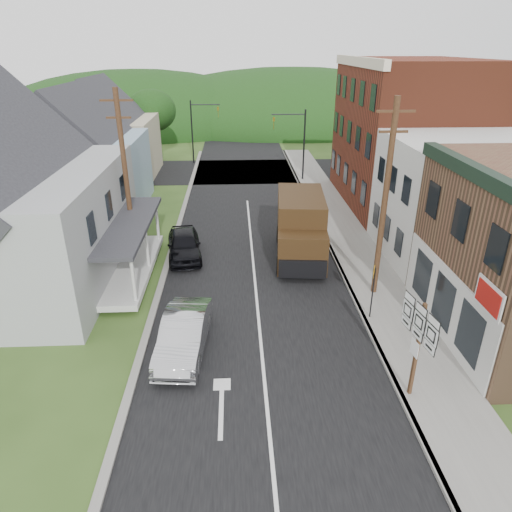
{
  "coord_description": "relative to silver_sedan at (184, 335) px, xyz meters",
  "views": [
    {
      "loc": [
        -0.9,
        -15.21,
        10.84
      ],
      "look_at": [
        -0.03,
        3.33,
        2.2
      ],
      "focal_mm": 32.0,
      "sensor_mm": 36.0,
      "label": 1
    }
  ],
  "objects": [
    {
      "name": "storefront_red",
      "position": [
        14.27,
        17.57,
        4.24
      ],
      "size": [
        8.0,
        12.0,
        10.0
      ],
      "primitive_type": "cube",
      "color": "#602717",
      "rests_on": "ground"
    },
    {
      "name": "traffic_signal_left",
      "position": [
        -1.33,
        31.07,
        3.0
      ],
      "size": [
        2.87,
        0.2,
        6.0
      ],
      "color": "black",
      "rests_on": "ground"
    },
    {
      "name": "curb_right",
      "position": [
        7.52,
        8.57,
        -0.68
      ],
      "size": [
        0.2,
        55.0,
        0.15
      ],
      "primitive_type": "cube",
      "color": "slate",
      "rests_on": "ground"
    },
    {
      "name": "house_blue",
      "position": [
        -8.03,
        17.57,
        2.93
      ],
      "size": [
        7.14,
        8.16,
        7.28
      ],
      "color": "#8099AF",
      "rests_on": "ground"
    },
    {
      "name": "warning_sign",
      "position": [
        7.75,
        1.86,
        1.0
      ],
      "size": [
        0.26,
        0.66,
        2.52
      ],
      "rotation": [
        0.0,
        0.0,
        -0.36
      ],
      "color": "black",
      "rests_on": "sidewalk_right"
    },
    {
      "name": "dark_sedan",
      "position": [
        -0.83,
        8.69,
        -0.01
      ],
      "size": [
        2.33,
        4.6,
        1.5
      ],
      "primitive_type": "imported",
      "rotation": [
        0.0,
        0.0,
        0.13
      ],
      "color": "black",
      "rests_on": "ground"
    },
    {
      "name": "storefront_white",
      "position": [
        14.27,
        8.07,
        2.49
      ],
      "size": [
        8.0,
        7.0,
        6.5
      ],
      "primitive_type": "cube",
      "color": "silver",
      "rests_on": "ground"
    },
    {
      "name": "road",
      "position": [
        2.97,
        10.57,
        -0.76
      ],
      "size": [
        9.0,
        90.0,
        0.02
      ],
      "primitive_type": "cube",
      "color": "black",
      "rests_on": "ground"
    },
    {
      "name": "house_cream",
      "position": [
        -8.53,
        26.57,
        2.93
      ],
      "size": [
        7.14,
        8.16,
        7.28
      ],
      "color": "#B4AA8C",
      "rests_on": "ground"
    },
    {
      "name": "traffic_signal_right",
      "position": [
        7.27,
        24.07,
        3.0
      ],
      "size": [
        2.87,
        0.2,
        6.0
      ],
      "color": "black",
      "rests_on": "ground"
    },
    {
      "name": "curb_left",
      "position": [
        -1.68,
        8.57,
        -0.7
      ],
      "size": [
        0.3,
        55.0,
        0.12
      ],
      "primitive_type": "cube",
      "color": "slate",
      "rests_on": "ground"
    },
    {
      "name": "ground",
      "position": [
        2.97,
        0.57,
        -0.76
      ],
      "size": [
        120.0,
        120.0,
        0.0
      ],
      "primitive_type": "plane",
      "color": "#2D4719",
      "rests_on": "ground"
    },
    {
      "name": "route_sign_cluster",
      "position": [
        7.76,
        -2.91,
        1.66
      ],
      "size": [
        0.39,
        1.99,
        3.5
      ],
      "rotation": [
        0.0,
        0.0,
        0.16
      ],
      "color": "#472D19",
      "rests_on": "sidewalk_right"
    },
    {
      "name": "delivery_van",
      "position": [
        5.59,
        8.36,
        0.98
      ],
      "size": [
        3.02,
        6.34,
        3.43
      ],
      "rotation": [
        0.0,
        0.0,
        -0.09
      ],
      "color": "black",
      "rests_on": "ground"
    },
    {
      "name": "sidewalk_right",
      "position": [
        8.87,
        8.57,
        -0.68
      ],
      "size": [
        2.8,
        55.0,
        0.15
      ],
      "primitive_type": "cube",
      "color": "slate",
      "rests_on": "ground"
    },
    {
      "name": "silver_sedan",
      "position": [
        0.0,
        0.0,
        0.0
      ],
      "size": [
        1.99,
        4.72,
        1.52
      ],
      "primitive_type": "imported",
      "rotation": [
        0.0,
        0.0,
        -0.09
      ],
      "color": "#BABABF",
      "rests_on": "ground"
    },
    {
      "name": "utility_pole_left",
      "position": [
        -3.53,
        8.57,
        3.9
      ],
      "size": [
        1.6,
        0.26,
        9.0
      ],
      "color": "#472D19",
      "rests_on": "ground"
    },
    {
      "name": "cross_road",
      "position": [
        2.97,
        27.57,
        -0.76
      ],
      "size": [
        60.0,
        9.0,
        0.02
      ],
      "primitive_type": "cube",
      "color": "black",
      "rests_on": "ground"
    },
    {
      "name": "house_gray",
      "position": [
        -9.03,
        6.57,
        3.48
      ],
      "size": [
        10.2,
        12.24,
        8.35
      ],
      "color": "#989A9D",
      "rests_on": "ground"
    },
    {
      "name": "utility_pole_right",
      "position": [
        8.57,
        4.07,
        3.9
      ],
      "size": [
        1.6,
        0.26,
        9.0
      ],
      "color": "#472D19",
      "rests_on": "ground"
    },
    {
      "name": "forested_ridge",
      "position": [
        2.97,
        55.57,
        -0.76
      ],
      "size": [
        90.0,
        30.0,
        16.0
      ],
      "primitive_type": "ellipsoid",
      "color": "black",
      "rests_on": "ground"
    },
    {
      "name": "tree_left_d",
      "position": [
        -6.03,
        32.57,
        4.13
      ],
      "size": [
        4.8,
        4.8,
        6.94
      ],
      "color": "#382616",
      "rests_on": "ground"
    }
  ]
}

